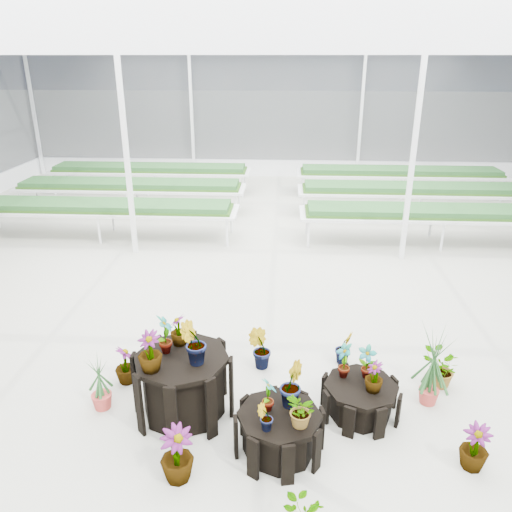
{
  "coord_description": "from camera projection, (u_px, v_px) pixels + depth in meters",
  "views": [
    {
      "loc": [
        0.37,
        -6.45,
        4.2
      ],
      "look_at": [
        -0.05,
        0.72,
        1.3
      ],
      "focal_mm": 35.0,
      "sensor_mm": 36.0,
      "label": 1
    }
  ],
  "objects": [
    {
      "name": "ground_plane",
      "position": [
        256.0,
        353.0,
        7.56
      ],
      "size": [
        24.0,
        24.0,
        0.0
      ],
      "primitive_type": "plane",
      "color": "gray",
      "rests_on": "ground"
    },
    {
      "name": "greenhouse_shell",
      "position": [
        256.0,
        211.0,
        6.72
      ],
      "size": [
        18.0,
        24.0,
        4.5
      ],
      "primitive_type": null,
      "color": "white",
      "rests_on": "ground"
    },
    {
      "name": "steel_frame",
      "position": [
        256.0,
        211.0,
        6.72
      ],
      "size": [
        18.0,
        24.0,
        4.5
      ],
      "primitive_type": null,
      "color": "silver",
      "rests_on": "ground"
    },
    {
      "name": "nursery_benches",
      "position": [
        271.0,
        199.0,
        14.07
      ],
      "size": [
        16.0,
        7.0,
        0.84
      ],
      "primitive_type": null,
      "color": "silver",
      "rests_on": "ground"
    },
    {
      "name": "plinth_tall",
      "position": [
        183.0,
        385.0,
        6.17
      ],
      "size": [
        1.23,
        1.23,
        0.82
      ],
      "primitive_type": "cylinder",
      "rotation": [
        0.0,
        0.0,
        -0.02
      ],
      "color": "black",
      "rests_on": "ground"
    },
    {
      "name": "plinth_mid",
      "position": [
        279.0,
        432.0,
        5.61
      ],
      "size": [
        1.16,
        1.16,
        0.52
      ],
      "primitive_type": "cylinder",
      "rotation": [
        0.0,
        0.0,
        0.21
      ],
      "color": "black",
      "rests_on": "ground"
    },
    {
      "name": "plinth_low",
      "position": [
        360.0,
        399.0,
        6.22
      ],
      "size": [
        1.24,
        1.24,
        0.43
      ],
      "primitive_type": "cylinder",
      "rotation": [
        0.0,
        0.0,
        -0.41
      ],
      "color": "black",
      "rests_on": "ground"
    },
    {
      "name": "nursery_plants",
      "position": [
        287.0,
        380.0,
        6.08
      ],
      "size": [
        4.86,
        3.28,
        1.38
      ],
      "color": "#1F471F",
      "rests_on": "ground"
    }
  ]
}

